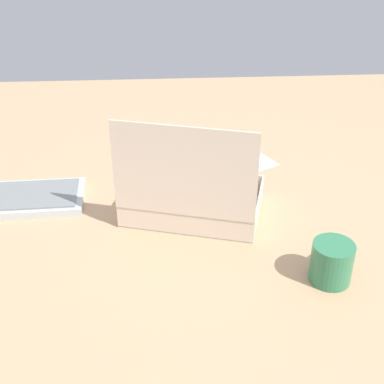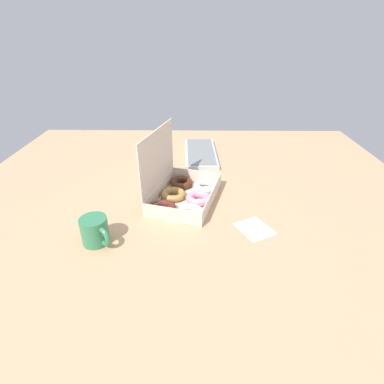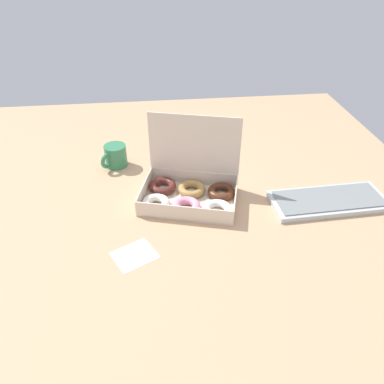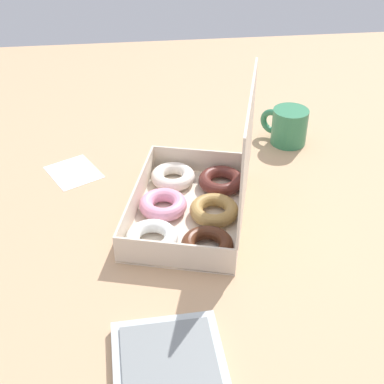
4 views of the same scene
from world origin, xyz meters
TOP-DOWN VIEW (x-y plane):
  - ground_plane at (0.00, 0.00)cm, footprint 180.00×180.00cm
  - donut_box at (6.15, 3.20)cm, footprint 34.53×27.93cm
  - keyboard at (50.45, -4.03)cm, footprint 37.79×16.63cm
  - coffee_mug at (-18.98, 27.51)cm, footprint 9.38×10.05cm
  - paper_napkin at (-11.64, -20.57)cm, footprint 14.06×13.37cm

SIDE VIEW (x-z plane):
  - ground_plane at x=0.00cm, z-range -2.00..0.00cm
  - paper_napkin at x=-11.64cm, z-range 0.00..0.15cm
  - keyboard at x=50.45cm, z-range -0.04..2.16cm
  - donut_box at x=6.15cm, z-range -9.52..16.39cm
  - coffee_mug at x=-18.98cm, z-range 0.11..8.35cm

